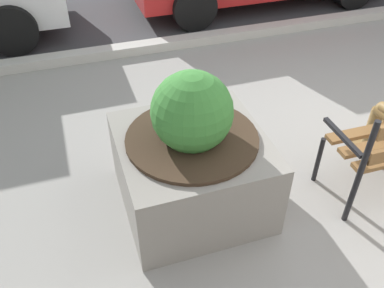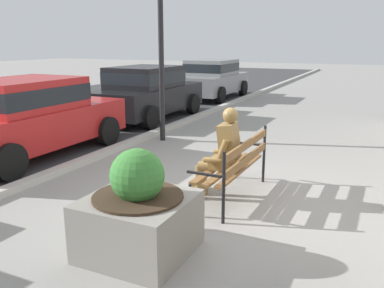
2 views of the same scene
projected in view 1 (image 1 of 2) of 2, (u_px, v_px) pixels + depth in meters
curb_stone at (257, 31)px, 5.87m from camera, size 60.00×0.20×0.12m
concrete_planter at (192, 160)px, 3.13m from camera, size 1.08×1.08×1.18m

